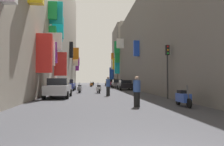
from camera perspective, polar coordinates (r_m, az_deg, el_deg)
name	(u,v)px	position (r m, az deg, el deg)	size (l,w,h in m)	color
ground_plane	(98,89)	(33.76, -3.60, -4.08)	(140.00, 140.00, 0.00)	#38383D
building_left_mid_b	(16,26)	(23.32, -22.82, 10.61)	(7.33, 3.15, 12.67)	#BCB29E
building_left_mid_c	(27,26)	(27.18, -20.34, 10.82)	(7.33, 4.67, 14.54)	#BCB29E
building_left_far	(55,32)	(47.34, -13.92, 9.92)	(7.37, 35.74, 21.80)	gray
building_right_near	(172,38)	(26.87, 14.55, 8.32)	(7.32, 42.29, 12.11)	slate
building_right_mid_a	(133,55)	(48.88, 5.24, 4.53)	(7.15, 3.53, 13.43)	gray
building_right_mid_c	(126,57)	(58.45, 3.53, 4.05)	(7.09, 12.53, 14.52)	slate
parked_car_black	(125,85)	(32.26, 3.23, -2.89)	(1.83, 4.30, 1.37)	black
parked_car_yellow	(110,82)	(57.08, -0.62, -2.31)	(1.99, 4.47, 1.50)	gold
parked_car_blue	(68,85)	(30.39, -10.95, -2.87)	(1.94, 4.27, 1.46)	navy
parked_car_grey	(117,83)	(40.97, 1.28, -2.58)	(1.87, 4.16, 1.48)	slate
parked_car_red	(112,83)	(49.70, -0.11, -2.45)	(1.95, 3.91, 1.41)	#B21E1E
parked_car_silver	(59,88)	(18.74, -13.12, -3.53)	(1.86, 4.34, 1.53)	#B7B7BC
scooter_black	(93,84)	(54.09, -4.70, -2.69)	(0.44, 1.77, 1.13)	black
scooter_blue	(183,98)	(12.76, 17.24, -5.89)	(0.46, 1.87, 1.13)	#2D4CAD
scooter_orange	(91,85)	(45.24, -5.19, -2.88)	(0.60, 1.83, 1.13)	orange
scooter_white	(99,89)	(24.38, -3.35, -3.92)	(0.54, 1.88, 1.13)	silver
scooter_silver	(80,89)	(25.12, -8.03, -3.84)	(0.49, 1.93, 1.13)	#ADADB2
pedestrian_crossing	(137,92)	(12.05, 6.17, -4.62)	(0.48, 0.48, 1.60)	black
pedestrian_near_left	(108,86)	(20.04, -0.98, -3.32)	(0.41, 0.41, 1.69)	black
traffic_light_near_corner	(167,62)	(17.57, 13.59, 2.68)	(0.26, 0.34, 3.99)	#2D2D2D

